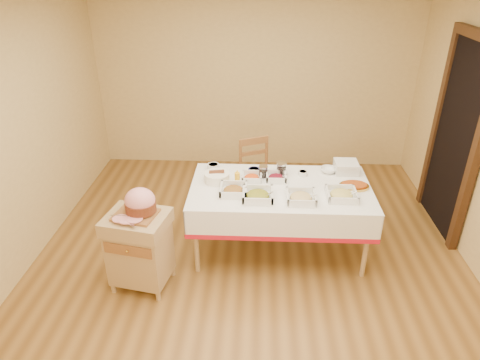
% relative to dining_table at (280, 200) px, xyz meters
% --- Properties ---
extents(room_shell, '(5.00, 5.00, 5.00)m').
position_rel_dining_table_xyz_m(room_shell, '(-0.30, -0.30, 0.70)').
color(room_shell, brown).
rests_on(room_shell, ground).
extents(doorway, '(0.09, 1.10, 2.20)m').
position_rel_dining_table_xyz_m(doorway, '(1.90, 0.60, 0.51)').
color(doorway, black).
rests_on(doorway, ground).
extents(dining_table, '(1.82, 1.02, 0.76)m').
position_rel_dining_table_xyz_m(dining_table, '(0.00, 0.00, 0.00)').
color(dining_table, tan).
rests_on(dining_table, ground).
extents(butcher_cart, '(0.62, 0.55, 0.77)m').
position_rel_dining_table_xyz_m(butcher_cart, '(-1.32, -0.63, -0.16)').
color(butcher_cart, tan).
rests_on(butcher_cart, ground).
extents(dining_chair, '(0.52, 0.51, 0.90)m').
position_rel_dining_table_xyz_m(dining_chair, '(-0.24, 0.85, -0.14)').
color(dining_chair, '#945E30').
rests_on(dining_chair, ground).
extents(ham_on_board, '(0.39, 0.37, 0.26)m').
position_rel_dining_table_xyz_m(ham_on_board, '(-1.28, -0.60, 0.28)').
color(ham_on_board, '#945E30').
rests_on(ham_on_board, butcher_cart).
extents(serving_dish_a, '(0.27, 0.26, 0.12)m').
position_rel_dining_table_xyz_m(serving_dish_a, '(-0.47, -0.16, 0.20)').
color(serving_dish_a, white).
rests_on(serving_dish_a, dining_table).
extents(serving_dish_b, '(0.29, 0.29, 0.12)m').
position_rel_dining_table_xyz_m(serving_dish_b, '(-0.23, -0.25, 0.20)').
color(serving_dish_b, white).
rests_on(serving_dish_b, dining_table).
extents(serving_dish_c, '(0.28, 0.28, 0.11)m').
position_rel_dining_table_xyz_m(serving_dish_c, '(0.18, -0.27, 0.20)').
color(serving_dish_c, white).
rests_on(serving_dish_c, dining_table).
extents(serving_dish_d, '(0.28, 0.28, 0.11)m').
position_rel_dining_table_xyz_m(serving_dish_d, '(0.57, -0.20, 0.20)').
color(serving_dish_d, white).
rests_on(serving_dish_d, dining_table).
extents(serving_dish_e, '(0.22, 0.21, 0.10)m').
position_rel_dining_table_xyz_m(serving_dish_e, '(-0.29, 0.13, 0.19)').
color(serving_dish_e, white).
rests_on(serving_dish_e, dining_table).
extents(serving_dish_f, '(0.22, 0.21, 0.10)m').
position_rel_dining_table_xyz_m(serving_dish_f, '(-0.04, 0.15, 0.19)').
color(serving_dish_f, white).
rests_on(serving_dish_f, dining_table).
extents(small_bowl_left, '(0.13, 0.13, 0.06)m').
position_rel_dining_table_xyz_m(small_bowl_left, '(-0.72, 0.37, 0.19)').
color(small_bowl_left, white).
rests_on(small_bowl_left, dining_table).
extents(small_bowl_mid, '(0.12, 0.12, 0.05)m').
position_rel_dining_table_xyz_m(small_bowl_mid, '(-0.28, 0.29, 0.19)').
color(small_bowl_mid, navy).
rests_on(small_bowl_mid, dining_table).
extents(small_bowl_right, '(0.10, 0.10, 0.05)m').
position_rel_dining_table_xyz_m(small_bowl_right, '(0.24, 0.26, 0.19)').
color(small_bowl_right, white).
rests_on(small_bowl_right, dining_table).
extents(bowl_white_imported, '(0.16, 0.16, 0.03)m').
position_rel_dining_table_xyz_m(bowl_white_imported, '(-0.05, 0.30, 0.18)').
color(bowl_white_imported, white).
rests_on(bowl_white_imported, dining_table).
extents(bowl_small_imported, '(0.21, 0.21, 0.05)m').
position_rel_dining_table_xyz_m(bowl_small_imported, '(0.53, 0.35, 0.19)').
color(bowl_small_imported, white).
rests_on(bowl_small_imported, dining_table).
extents(preserve_jar_left, '(0.10, 0.10, 0.12)m').
position_rel_dining_table_xyz_m(preserve_jar_left, '(-0.18, 0.21, 0.22)').
color(preserve_jar_left, silver).
rests_on(preserve_jar_left, dining_table).
extents(preserve_jar_right, '(0.11, 0.11, 0.13)m').
position_rel_dining_table_xyz_m(preserve_jar_right, '(0.01, 0.27, 0.22)').
color(preserve_jar_right, silver).
rests_on(preserve_jar_right, dining_table).
extents(mustard_bottle, '(0.05, 0.05, 0.17)m').
position_rel_dining_table_xyz_m(mustard_bottle, '(-0.44, 0.02, 0.24)').
color(mustard_bottle, yellow).
rests_on(mustard_bottle, dining_table).
extents(bread_basket, '(0.26, 0.26, 0.11)m').
position_rel_dining_table_xyz_m(bread_basket, '(-0.65, 0.09, 0.21)').
color(bread_basket, white).
rests_on(bread_basket, dining_table).
extents(plate_stack, '(0.24, 0.24, 0.12)m').
position_rel_dining_table_xyz_m(plate_stack, '(0.71, 0.36, 0.22)').
color(plate_stack, white).
rests_on(plate_stack, dining_table).
extents(brass_platter, '(0.30, 0.22, 0.04)m').
position_rel_dining_table_xyz_m(brass_platter, '(0.74, 0.02, 0.18)').
color(brass_platter, gold).
rests_on(brass_platter, dining_table).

